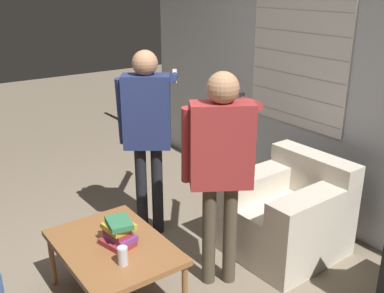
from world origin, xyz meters
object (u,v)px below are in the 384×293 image
at_px(armchair_beige, 288,214).
at_px(soda_can, 123,256).
at_px(person_left_standing, 147,122).
at_px(person_right_standing, 221,155).
at_px(book_stack, 119,232).
at_px(spare_remote, 110,225).
at_px(coffee_table, 113,250).

relative_size(armchair_beige, soda_can, 6.96).
bearing_deg(person_left_standing, soda_can, -93.22).
distance_m(person_left_standing, person_right_standing, 0.92).
bearing_deg(book_stack, spare_remote, 168.12).
bearing_deg(soda_can, book_stack, 158.56).
distance_m(person_left_standing, soda_can, 1.29).
height_order(person_right_standing, book_stack, person_right_standing).
bearing_deg(spare_remote, armchair_beige, 82.35).
relative_size(book_stack, soda_can, 2.03).
relative_size(armchair_beige, spare_remote, 6.48).
xyz_separation_m(book_stack, soda_can, (0.22, -0.09, -0.03)).
bearing_deg(soda_can, person_right_standing, 90.54).
bearing_deg(soda_can, coffee_table, 168.78).
bearing_deg(spare_remote, coffee_table, -10.11).
bearing_deg(coffee_table, armchair_beige, 80.65).
relative_size(person_right_standing, soda_can, 12.71).
xyz_separation_m(armchair_beige, spare_remote, (-0.48, -1.38, 0.14)).
bearing_deg(book_stack, person_left_standing, 137.22).
distance_m(book_stack, spare_remote, 0.28).
distance_m(person_right_standing, spare_remote, 0.97).
height_order(coffee_table, spare_remote, spare_remote).
distance_m(coffee_table, spare_remote, 0.26).
distance_m(armchair_beige, person_left_standing, 1.40).
distance_m(person_left_standing, book_stack, 1.07).
bearing_deg(soda_can, armchair_beige, 90.10).
height_order(book_stack, spare_remote, book_stack).
xyz_separation_m(person_left_standing, soda_can, (0.93, -0.74, -0.52)).
xyz_separation_m(coffee_table, book_stack, (0.02, 0.04, 0.13)).
distance_m(book_stack, soda_can, 0.24).
distance_m(coffee_table, soda_can, 0.27).
xyz_separation_m(book_stack, spare_remote, (-0.26, 0.05, -0.08)).
xyz_separation_m(coffee_table, person_left_standing, (-0.68, 0.69, 0.62)).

